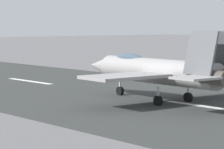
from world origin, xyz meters
TOP-DOWN VIEW (x-y plane):
  - ground_plane at (0.00, 0.00)m, footprint 400.00×400.00m
  - runway_strip at (-0.02, 0.00)m, footprint 240.00×26.00m
  - fighter_jet at (5.56, 0.62)m, footprint 16.93×14.68m
  - crew_person at (16.18, -9.70)m, footprint 0.33×0.70m
  - marker_cone_mid at (11.91, -11.81)m, footprint 0.44×0.44m
  - marker_cone_far at (25.87, -11.81)m, footprint 0.44×0.44m

SIDE VIEW (x-z plane):
  - ground_plane at x=0.00m, z-range 0.00..0.00m
  - runway_strip at x=-0.02m, z-range 0.00..0.02m
  - marker_cone_mid at x=11.91m, z-range 0.00..0.55m
  - marker_cone_far at x=25.87m, z-range 0.00..0.55m
  - crew_person at x=16.18m, z-range 0.00..1.71m
  - fighter_jet at x=5.56m, z-range -0.37..5.31m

